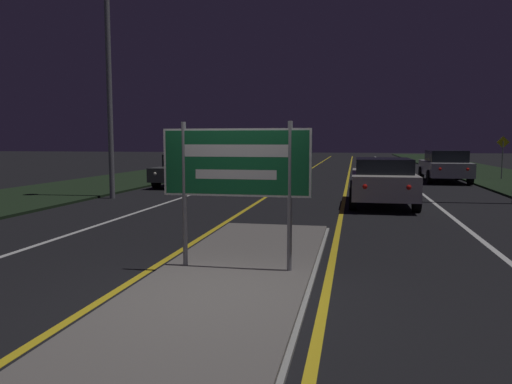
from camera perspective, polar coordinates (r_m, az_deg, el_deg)
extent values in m
plane|color=black|center=(6.33, -4.98, -12.30)|extent=(160.00, 160.00, 0.00)
cube|color=#999993|center=(7.49, -2.26, -9.20)|extent=(2.34, 7.97, 0.05)
cube|color=#66605B|center=(7.49, -2.26, -9.01)|extent=(2.22, 7.85, 0.10)
cube|color=black|center=(28.17, -12.23, 1.79)|extent=(5.00, 100.00, 0.08)
cube|color=gold|center=(30.99, 5.55, 2.18)|extent=(0.12, 70.00, 0.01)
cube|color=gold|center=(30.84, 10.58, 2.09)|extent=(0.12, 70.00, 0.01)
cube|color=silver|center=(31.40, 0.38, 2.26)|extent=(0.12, 70.00, 0.01)
cube|color=silver|center=(30.94, 15.85, 1.98)|extent=(0.12, 70.00, 0.01)
cube|color=silver|center=(32.10, -4.89, 2.31)|extent=(0.10, 70.00, 0.01)
cube|color=silver|center=(31.33, 21.33, 1.85)|extent=(0.10, 70.00, 0.01)
cylinder|color=gray|center=(7.50, -8.17, -0.29)|extent=(0.07, 0.07, 2.15)
cylinder|color=gray|center=(7.14, 3.88, -0.56)|extent=(0.07, 0.07, 2.15)
cube|color=#146033|center=(7.24, -2.31, 3.39)|extent=(2.19, 0.04, 0.98)
cube|color=white|center=(7.22, -2.35, 3.38)|extent=(2.19, 0.00, 0.98)
cube|color=#146033|center=(7.22, -2.36, 3.38)|extent=(2.13, 0.01, 0.92)
cube|color=white|center=(7.21, -2.37, 4.74)|extent=(1.54, 0.01, 0.18)
cube|color=white|center=(7.23, -2.36, 2.01)|extent=(1.21, 0.01, 0.14)
cylinder|color=gray|center=(18.01, -16.51, 14.10)|extent=(0.18, 0.18, 9.25)
cube|color=silver|center=(15.83, 14.23, 0.96)|extent=(1.82, 4.40, 0.69)
cube|color=black|center=(15.53, 14.33, 2.95)|extent=(1.60, 2.29, 0.43)
sphere|color=red|center=(13.64, 12.34, 0.61)|extent=(0.14, 0.14, 0.14)
sphere|color=red|center=(13.70, 17.06, 0.52)|extent=(0.14, 0.14, 0.14)
cylinder|color=black|center=(17.20, 11.07, 0.25)|extent=(0.22, 0.65, 0.65)
cylinder|color=black|center=(17.28, 16.85, 0.14)|extent=(0.22, 0.65, 0.65)
cylinder|color=black|center=(14.49, 11.03, -0.78)|extent=(0.22, 0.65, 0.65)
cylinder|color=black|center=(14.59, 17.89, -0.91)|extent=(0.22, 0.65, 0.65)
cube|color=#B7B7BC|center=(25.88, 20.73, 2.55)|extent=(1.85, 4.72, 0.66)
cube|color=black|center=(25.58, 20.89, 3.86)|extent=(1.63, 2.45, 0.54)
sphere|color=red|center=(23.48, 20.29, 2.47)|extent=(0.14, 0.14, 0.14)
sphere|color=red|center=(23.69, 23.04, 2.40)|extent=(0.14, 0.14, 0.14)
cylinder|color=black|center=(27.22, 18.37, 2.08)|extent=(0.22, 0.65, 0.65)
cylinder|color=black|center=(27.49, 22.03, 1.99)|extent=(0.22, 0.65, 0.65)
cylinder|color=black|center=(24.32, 19.21, 1.64)|extent=(0.22, 0.65, 0.65)
cylinder|color=black|center=(24.63, 23.29, 1.54)|extent=(0.22, 0.65, 0.65)
cube|color=#4C514C|center=(22.27, -7.80, 2.25)|extent=(1.90, 4.58, 0.58)
cube|color=black|center=(22.50, -7.59, 3.67)|extent=(1.67, 2.38, 0.51)
sphere|color=white|center=(20.36, -11.45, 2.06)|extent=(0.14, 0.14, 0.14)
sphere|color=white|center=(19.93, -8.32, 2.03)|extent=(0.14, 0.14, 0.14)
cylinder|color=black|center=(21.29, -11.34, 1.25)|extent=(0.22, 0.61, 0.61)
cylinder|color=black|center=(20.66, -6.68, 1.18)|extent=(0.22, 0.61, 0.61)
cylinder|color=black|center=(23.93, -8.74, 1.79)|extent=(0.22, 0.61, 0.61)
cylinder|color=black|center=(23.37, -4.54, 1.74)|extent=(0.22, 0.61, 0.61)
cube|color=silver|center=(31.09, -3.15, 3.48)|extent=(1.90, 4.77, 0.69)
cube|color=black|center=(31.35, -3.02, 4.61)|extent=(1.67, 2.48, 0.52)
sphere|color=white|center=(28.96, -5.44, 3.46)|extent=(0.14, 0.14, 0.14)
sphere|color=white|center=(28.65, -3.18, 3.45)|extent=(0.14, 0.14, 0.14)
cylinder|color=black|center=(29.92, -5.53, 2.71)|extent=(0.22, 0.69, 0.69)
cylinder|color=black|center=(29.45, -2.14, 2.68)|extent=(0.22, 0.69, 0.69)
cylinder|color=black|center=(32.76, -4.04, 2.99)|extent=(0.22, 0.69, 0.69)
cylinder|color=black|center=(32.33, -0.93, 2.96)|extent=(0.22, 0.69, 0.69)
cylinder|color=gray|center=(27.79, 26.32, 3.30)|extent=(0.06, 0.06, 1.89)
cube|color=yellow|center=(27.77, 26.40, 5.12)|extent=(0.60, 0.02, 0.60)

